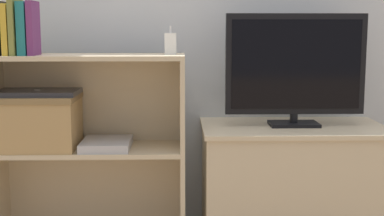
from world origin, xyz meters
name	(u,v)px	position (x,y,z in m)	size (l,w,h in m)	color
tv_stand	(292,182)	(0.46, 0.23, 0.27)	(0.83, 0.48, 0.53)	#CCB793
tv	(295,67)	(0.46, 0.23, 0.80)	(0.62, 0.14, 0.50)	black
bookshelf_lower_tier	(92,180)	(-0.45, 0.21, 0.29)	(0.84, 0.31, 0.46)	#CCB793
bookshelf_upper_tier	(90,87)	(-0.45, 0.21, 0.72)	(0.84, 0.31, 0.40)	#CCB793
book_charcoal	(1,28)	(-0.79, 0.10, 0.97)	(0.02, 0.16, 0.22)	#232328
book_mustard	(9,30)	(-0.76, 0.10, 0.97)	(0.02, 0.15, 0.21)	gold
book_olive	(16,27)	(-0.73, 0.10, 0.98)	(0.02, 0.16, 0.23)	olive
book_teal	(25,29)	(-0.69, 0.10, 0.97)	(0.04, 0.14, 0.22)	#1E7075
book_plum	(33,28)	(-0.66, 0.10, 0.97)	(0.02, 0.13, 0.22)	#6B2D66
baby_monitor	(170,44)	(-0.09, 0.15, 0.91)	(0.05, 0.03, 0.12)	white
storage_basket_left	(38,119)	(-0.66, 0.14, 0.58)	(0.34, 0.28, 0.23)	tan
laptop	(37,93)	(-0.66, 0.14, 0.70)	(0.35, 0.22, 0.02)	#2D2D33
magazine_stack	(107,144)	(-0.37, 0.14, 0.47)	(0.21, 0.25, 0.03)	#B2B2B7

